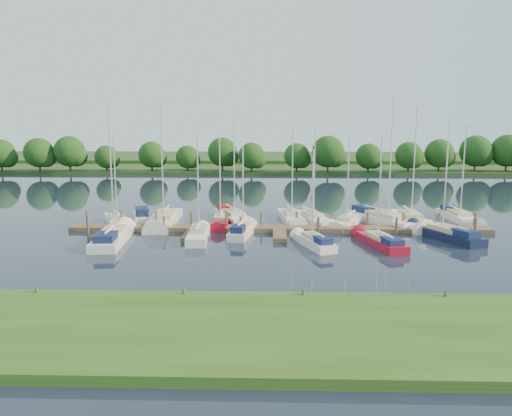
{
  "coord_description": "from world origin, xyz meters",
  "views": [
    {
      "loc": [
        -0.88,
        -38.71,
        10.12
      ],
      "look_at": [
        -2.22,
        8.0,
        2.2
      ],
      "focal_mm": 35.0,
      "sensor_mm": 36.0,
      "label": 1
    }
  ],
  "objects_px": {
    "sailboat_n_0": "(117,222)",
    "sailboat_n_5": "(291,218)",
    "sailboat_s_2": "(242,232)",
    "motorboat": "(142,218)",
    "dock": "(279,230)"
  },
  "relations": [
    {
      "from": "motorboat",
      "to": "sailboat_n_5",
      "type": "distance_m",
      "value": 15.72
    },
    {
      "from": "sailboat_n_5",
      "to": "sailboat_s_2",
      "type": "relative_size",
      "value": 1.2
    },
    {
      "from": "sailboat_n_5",
      "to": "motorboat",
      "type": "bearing_deg",
      "value": -5.2
    },
    {
      "from": "dock",
      "to": "sailboat_s_2",
      "type": "xyz_separation_m",
      "value": [
        -3.41,
        -1.53,
        0.14
      ]
    },
    {
      "from": "motorboat",
      "to": "sailboat_n_5",
      "type": "relative_size",
      "value": 0.55
    },
    {
      "from": "sailboat_s_2",
      "to": "sailboat_n_0",
      "type": "bearing_deg",
      "value": 168.98
    },
    {
      "from": "sailboat_n_5",
      "to": "dock",
      "type": "bearing_deg",
      "value": 69.1
    },
    {
      "from": "sailboat_n_0",
      "to": "motorboat",
      "type": "height_order",
      "value": "sailboat_n_0"
    },
    {
      "from": "sailboat_s_2",
      "to": "motorboat",
      "type": "bearing_deg",
      "value": 157.5
    },
    {
      "from": "sailboat_n_0",
      "to": "sailboat_n_5",
      "type": "relative_size",
      "value": 0.92
    },
    {
      "from": "dock",
      "to": "motorboat",
      "type": "bearing_deg",
      "value": 160.17
    },
    {
      "from": "dock",
      "to": "sailboat_n_5",
      "type": "distance_m",
      "value": 5.89
    },
    {
      "from": "dock",
      "to": "sailboat_n_5",
      "type": "xyz_separation_m",
      "value": [
        1.39,
        5.73,
        0.07
      ]
    },
    {
      "from": "sailboat_n_0",
      "to": "sailboat_n_5",
      "type": "height_order",
      "value": "sailboat_n_5"
    },
    {
      "from": "sailboat_s_2",
      "to": "sailboat_n_5",
      "type": "bearing_deg",
      "value": 65.58
    }
  ]
}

